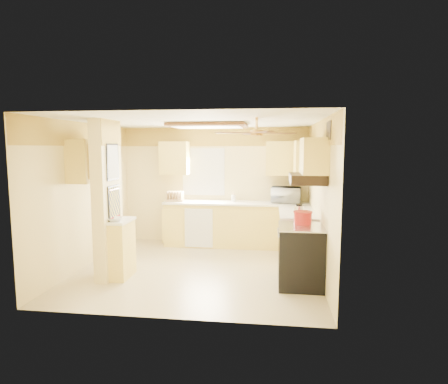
# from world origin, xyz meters

# --- Properties ---
(floor) EXTENTS (4.00, 4.00, 0.00)m
(floor) POSITION_xyz_m (0.00, 0.00, 0.00)
(floor) COLOR #CAB88C
(floor) RESTS_ON ground
(ceiling) EXTENTS (4.00, 4.00, 0.00)m
(ceiling) POSITION_xyz_m (0.00, 0.00, 2.50)
(ceiling) COLOR white
(ceiling) RESTS_ON wall_back
(wall_back) EXTENTS (4.00, 0.00, 4.00)m
(wall_back) POSITION_xyz_m (0.00, 1.90, 1.25)
(wall_back) COLOR #F3DD94
(wall_back) RESTS_ON floor
(wall_front) EXTENTS (4.00, 0.00, 4.00)m
(wall_front) POSITION_xyz_m (0.00, -1.90, 1.25)
(wall_front) COLOR #F3DD94
(wall_front) RESTS_ON floor
(wall_left) EXTENTS (0.00, 3.80, 3.80)m
(wall_left) POSITION_xyz_m (-2.00, 0.00, 1.25)
(wall_left) COLOR #F3DD94
(wall_left) RESTS_ON floor
(wall_right) EXTENTS (0.00, 3.80, 3.80)m
(wall_right) POSITION_xyz_m (2.00, 0.00, 1.25)
(wall_right) COLOR #F3DD94
(wall_right) RESTS_ON floor
(wallpaper_border) EXTENTS (4.00, 0.02, 0.40)m
(wallpaper_border) POSITION_xyz_m (0.00, 1.88, 2.30)
(wallpaper_border) COLOR #FBDA4A
(wallpaper_border) RESTS_ON wall_back
(partition_column) EXTENTS (0.20, 0.70, 2.50)m
(partition_column) POSITION_xyz_m (-1.35, -0.55, 1.25)
(partition_column) COLOR #F3DD94
(partition_column) RESTS_ON floor
(partition_ledge) EXTENTS (0.25, 0.55, 0.90)m
(partition_ledge) POSITION_xyz_m (-1.13, -0.55, 0.45)
(partition_ledge) COLOR #FFEC6A
(partition_ledge) RESTS_ON floor
(ledge_top) EXTENTS (0.28, 0.58, 0.04)m
(ledge_top) POSITION_xyz_m (-1.13, -0.55, 0.92)
(ledge_top) COLOR white
(ledge_top) RESTS_ON partition_ledge
(lower_cabinets_back) EXTENTS (3.00, 0.60, 0.90)m
(lower_cabinets_back) POSITION_xyz_m (0.50, 1.60, 0.45)
(lower_cabinets_back) COLOR #FFEC6A
(lower_cabinets_back) RESTS_ON floor
(lower_cabinets_right) EXTENTS (0.60, 1.40, 0.90)m
(lower_cabinets_right) POSITION_xyz_m (1.70, 0.60, 0.45)
(lower_cabinets_right) COLOR #FFEC6A
(lower_cabinets_right) RESTS_ON floor
(countertop_back) EXTENTS (3.04, 0.64, 0.04)m
(countertop_back) POSITION_xyz_m (0.50, 1.59, 0.92)
(countertop_back) COLOR white
(countertop_back) RESTS_ON lower_cabinets_back
(countertop_right) EXTENTS (0.64, 1.44, 0.04)m
(countertop_right) POSITION_xyz_m (1.69, 0.60, 0.92)
(countertop_right) COLOR white
(countertop_right) RESTS_ON lower_cabinets_right
(dishwasher_panel) EXTENTS (0.58, 0.02, 0.80)m
(dishwasher_panel) POSITION_xyz_m (-0.25, 1.29, 0.43)
(dishwasher_panel) COLOR white
(dishwasher_panel) RESTS_ON lower_cabinets_back
(window) EXTENTS (0.92, 0.02, 1.02)m
(window) POSITION_xyz_m (-0.25, 1.89, 1.55)
(window) COLOR white
(window) RESTS_ON wall_back
(upper_cab_back_left) EXTENTS (0.60, 0.35, 0.70)m
(upper_cab_back_left) POSITION_xyz_m (-0.85, 1.72, 1.85)
(upper_cab_back_left) COLOR #FFEC6A
(upper_cab_back_left) RESTS_ON wall_back
(upper_cab_back_right) EXTENTS (0.90, 0.35, 0.70)m
(upper_cab_back_right) POSITION_xyz_m (1.55, 1.72, 1.85)
(upper_cab_back_right) COLOR #FFEC6A
(upper_cab_back_right) RESTS_ON wall_back
(upper_cab_right) EXTENTS (0.35, 1.00, 0.70)m
(upper_cab_right) POSITION_xyz_m (1.82, 1.25, 1.85)
(upper_cab_right) COLOR #FFEC6A
(upper_cab_right) RESTS_ON wall_right
(upper_cab_left_wall) EXTENTS (0.35, 0.75, 0.70)m
(upper_cab_left_wall) POSITION_xyz_m (-1.82, -0.25, 1.85)
(upper_cab_left_wall) COLOR #FFEC6A
(upper_cab_left_wall) RESTS_ON wall_left
(upper_cab_over_stove) EXTENTS (0.35, 0.76, 0.52)m
(upper_cab_over_stove) POSITION_xyz_m (1.82, -0.55, 1.95)
(upper_cab_over_stove) COLOR #FFEC6A
(upper_cab_over_stove) RESTS_ON wall_right
(stove) EXTENTS (0.68, 0.77, 0.92)m
(stove) POSITION_xyz_m (1.67, -0.55, 0.46)
(stove) COLOR black
(stove) RESTS_ON floor
(range_hood) EXTENTS (0.50, 0.76, 0.14)m
(range_hood) POSITION_xyz_m (1.74, -0.55, 1.62)
(range_hood) COLOR black
(range_hood) RESTS_ON upper_cab_over_stove
(poster_menu) EXTENTS (0.02, 0.42, 0.57)m
(poster_menu) POSITION_xyz_m (-1.24, -0.55, 1.85)
(poster_menu) COLOR black
(poster_menu) RESTS_ON partition_column
(poster_nashville) EXTENTS (0.02, 0.42, 0.57)m
(poster_nashville) POSITION_xyz_m (-1.24, -0.55, 1.20)
(poster_nashville) COLOR black
(poster_nashville) RESTS_ON partition_column
(ceiling_light_panel) EXTENTS (1.35, 0.95, 0.06)m
(ceiling_light_panel) POSITION_xyz_m (0.10, 0.50, 2.46)
(ceiling_light_panel) COLOR brown
(ceiling_light_panel) RESTS_ON ceiling
(ceiling_fan) EXTENTS (1.15, 1.15, 0.26)m
(ceiling_fan) POSITION_xyz_m (1.00, -0.70, 2.29)
(ceiling_fan) COLOR gold
(ceiling_fan) RESTS_ON ceiling
(vent_grate) EXTENTS (0.02, 0.40, 0.25)m
(vent_grate) POSITION_xyz_m (1.98, -0.90, 2.30)
(vent_grate) COLOR black
(vent_grate) RESTS_ON wall_right
(microwave) EXTENTS (0.63, 0.46, 0.33)m
(microwave) POSITION_xyz_m (1.52, 1.63, 1.10)
(microwave) COLOR white
(microwave) RESTS_ON countertop_back
(bowl) EXTENTS (0.28, 0.28, 0.06)m
(bowl) POSITION_xyz_m (-1.17, -0.68, 0.97)
(bowl) COLOR white
(bowl) RESTS_ON ledge_top
(dutch_oven) EXTENTS (0.29, 0.29, 0.19)m
(dutch_oven) POSITION_xyz_m (1.70, -0.39, 1.01)
(dutch_oven) COLOR #A91B19
(dutch_oven) RESTS_ON stove
(kettle) EXTENTS (0.15, 0.15, 0.22)m
(kettle) POSITION_xyz_m (1.67, -0.01, 1.04)
(kettle) COLOR silver
(kettle) RESTS_ON countertop_right
(dish_rack) EXTENTS (0.37, 0.29, 0.21)m
(dish_rack) POSITION_xyz_m (-0.82, 1.59, 1.02)
(dish_rack) COLOR tan
(dish_rack) RESTS_ON countertop_back
(utensil_crock) EXTENTS (0.10, 0.10, 0.21)m
(utensil_crock) POSITION_xyz_m (0.43, 1.71, 1.01)
(utensil_crock) COLOR white
(utensil_crock) RESTS_ON countertop_back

